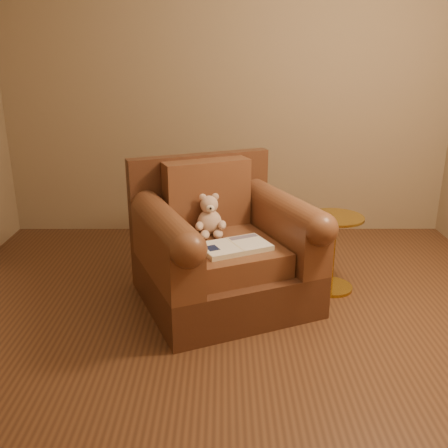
{
  "coord_description": "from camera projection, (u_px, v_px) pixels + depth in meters",
  "views": [
    {
      "loc": [
        -0.04,
        -2.52,
        1.61
      ],
      "look_at": [
        -0.04,
        0.49,
        0.57
      ],
      "focal_mm": 40.0,
      "sensor_mm": 36.0,
      "label": 1
    }
  ],
  "objects": [
    {
      "name": "teddy_bear",
      "position": [
        210.0,
        219.0,
        3.34
      ],
      "size": [
        0.21,
        0.23,
        0.28
      ],
      "rotation": [
        0.0,
        0.0,
        0.15
      ],
      "color": "#D5AE95",
      "rests_on": "armchair"
    },
    {
      "name": "guidebook",
      "position": [
        235.0,
        247.0,
        3.11
      ],
      "size": [
        0.49,
        0.41,
        0.03
      ],
      "rotation": [
        0.0,
        0.0,
        0.44
      ],
      "color": "beige",
      "rests_on": "armchair"
    },
    {
      "name": "armchair",
      "position": [
        221.0,
        249.0,
        3.34
      ],
      "size": [
        1.34,
        1.31,
        0.93
      ],
      "rotation": [
        0.0,
        0.0,
        0.4
      ],
      "color": "#4E2B1A",
      "rests_on": "floor"
    },
    {
      "name": "side_table",
      "position": [
        333.0,
        250.0,
        3.49
      ],
      "size": [
        0.39,
        0.39,
        0.55
      ],
      "color": "gold",
      "rests_on": "floor"
    },
    {
      "name": "room",
      "position": [
        232.0,
        28.0,
        2.35
      ],
      "size": [
        4.02,
        4.02,
        2.71
      ],
      "color": "#8E7657",
      "rests_on": "ground"
    },
    {
      "name": "floor",
      "position": [
        231.0,
        344.0,
        2.91
      ],
      "size": [
        4.0,
        4.0,
        0.0
      ],
      "primitive_type": "plane",
      "color": "brown",
      "rests_on": "ground"
    }
  ]
}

